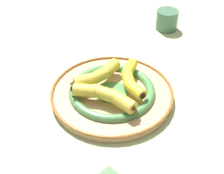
{
  "coord_description": "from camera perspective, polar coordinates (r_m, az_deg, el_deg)",
  "views": [
    {
      "loc": [
        0.02,
        -0.65,
        0.61
      ],
      "look_at": [
        0.04,
        0.03,
        0.04
      ],
      "focal_mm": 50.0,
      "sensor_mm": 36.0,
      "label": 1
    }
  ],
  "objects": [
    {
      "name": "coffee_mug",
      "position": [
        1.26,
        10.07,
        12.1
      ],
      "size": [
        0.09,
        0.12,
        0.08
      ],
      "rotation": [
        0.0,
        0.0,
        1.08
      ],
      "color": "#477056",
      "rests_on": "ground_plane"
    },
    {
      "name": "banana_b",
      "position": [
        0.84,
        -1.1,
        -1.59
      ],
      "size": [
        0.19,
        0.12,
        0.04
      ],
      "rotation": [
        0.0,
        0.0,
        -3.61
      ],
      "color": "gold",
      "rests_on": "decorative_bowl"
    },
    {
      "name": "ground_plane",
      "position": [
        0.9,
        -2.27,
        -3.26
      ],
      "size": [
        2.8,
        2.8,
        0.0
      ],
      "primitive_type": "plane",
      "color": "#B2C693"
    },
    {
      "name": "decorative_bowl",
      "position": [
        0.91,
        0.0,
        -1.09
      ],
      "size": [
        0.36,
        0.36,
        0.04
      ],
      "color": "tan",
      "rests_on": "ground_plane"
    },
    {
      "name": "banana_c",
      "position": [
        0.91,
        -2.76,
        2.16
      ],
      "size": [
        0.15,
        0.12,
        0.04
      ],
      "rotation": [
        0.0,
        0.0,
        -5.62
      ],
      "color": "gold",
      "rests_on": "decorative_bowl"
    },
    {
      "name": "banana_a",
      "position": [
        0.91,
        3.45,
        1.61
      ],
      "size": [
        0.07,
        0.18,
        0.03
      ],
      "rotation": [
        0.0,
        0.0,
        -1.45
      ],
      "color": "yellow",
      "rests_on": "decorative_bowl"
    }
  ]
}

